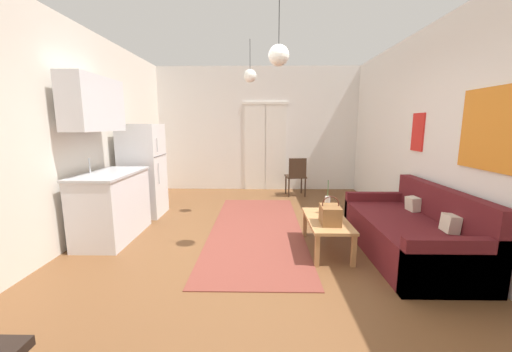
# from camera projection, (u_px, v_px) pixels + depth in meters

# --- Properties ---
(ground_plane) EXTENTS (5.28, 8.04, 0.10)m
(ground_plane) POSITION_uv_depth(u_px,v_px,m) (253.00, 258.00, 3.65)
(ground_plane) COLOR brown
(wall_back) EXTENTS (4.88, 0.13, 2.88)m
(wall_back) POSITION_uv_depth(u_px,v_px,m) (258.00, 130.00, 7.11)
(wall_back) COLOR white
(wall_back) RESTS_ON ground_plane
(wall_right) EXTENTS (0.12, 7.64, 2.88)m
(wall_right) POSITION_uv_depth(u_px,v_px,m) (466.00, 135.00, 3.35)
(wall_right) COLOR white
(wall_right) RESTS_ON ground_plane
(wall_left) EXTENTS (0.12, 7.64, 2.88)m
(wall_left) POSITION_uv_depth(u_px,v_px,m) (46.00, 135.00, 3.44)
(wall_left) COLOR silver
(wall_left) RESTS_ON ground_plane
(area_rug) EXTENTS (1.33, 3.44, 0.01)m
(area_rug) POSITION_uv_depth(u_px,v_px,m) (256.00, 229.00, 4.50)
(area_rug) COLOR brown
(area_rug) RESTS_ON ground_plane
(couch) EXTENTS (0.94, 1.92, 0.83)m
(couch) POSITION_uv_depth(u_px,v_px,m) (413.00, 234.00, 3.58)
(couch) COLOR #5B191E
(couch) RESTS_ON ground_plane
(coffee_table) EXTENTS (0.48, 1.02, 0.40)m
(coffee_table) POSITION_uv_depth(u_px,v_px,m) (327.00, 223.00, 3.73)
(coffee_table) COLOR #B27F4C
(coffee_table) RESTS_ON ground_plane
(bamboo_vase) EXTENTS (0.07, 0.07, 0.45)m
(bamboo_vase) POSITION_uv_depth(u_px,v_px,m) (327.00, 205.00, 3.93)
(bamboo_vase) COLOR beige
(bamboo_vase) RESTS_ON coffee_table
(handbag) EXTENTS (0.23, 0.32, 0.33)m
(handbag) POSITION_uv_depth(u_px,v_px,m) (330.00, 214.00, 3.52)
(handbag) COLOR brown
(handbag) RESTS_ON coffee_table
(refrigerator) EXTENTS (0.64, 0.64, 1.57)m
(refrigerator) POSITION_uv_depth(u_px,v_px,m) (143.00, 170.00, 5.10)
(refrigerator) COLOR white
(refrigerator) RESTS_ON ground_plane
(kitchen_counter) EXTENTS (0.62, 1.20, 2.16)m
(kitchen_counter) POSITION_uv_depth(u_px,v_px,m) (108.00, 179.00, 4.04)
(kitchen_counter) COLOR silver
(kitchen_counter) RESTS_ON ground_plane
(accent_chair) EXTENTS (0.46, 0.44, 0.84)m
(accent_chair) POSITION_uv_depth(u_px,v_px,m) (296.00, 175.00, 6.53)
(accent_chair) COLOR #382619
(accent_chair) RESTS_ON ground_plane
(pendant_lamp_near) EXTENTS (0.23, 0.23, 0.69)m
(pendant_lamp_near) POSITION_uv_depth(u_px,v_px,m) (279.00, 55.00, 3.29)
(pendant_lamp_near) COLOR black
(pendant_lamp_far) EXTENTS (0.21, 0.21, 0.66)m
(pendant_lamp_far) POSITION_uv_depth(u_px,v_px,m) (250.00, 76.00, 4.78)
(pendant_lamp_far) COLOR black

